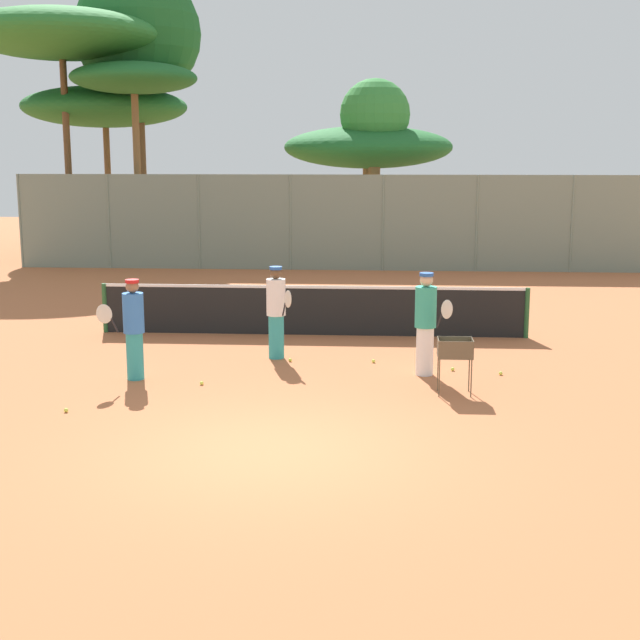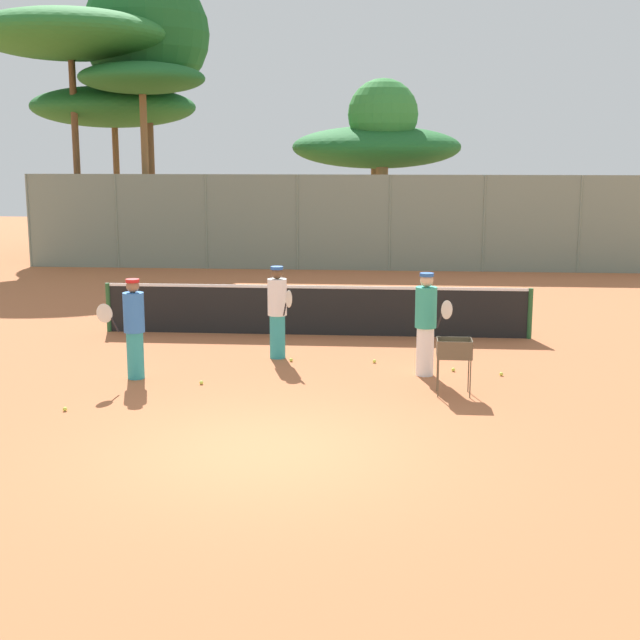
% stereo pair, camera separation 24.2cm
% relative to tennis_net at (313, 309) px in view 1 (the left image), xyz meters
% --- Properties ---
extents(ground_plane, '(80.00, 80.00, 0.00)m').
position_rel_tennis_net_xyz_m(ground_plane, '(0.00, -7.48, -0.56)').
color(ground_plane, '#B7663D').
extents(tennis_net, '(9.16, 0.10, 1.07)m').
position_rel_tennis_net_xyz_m(tennis_net, '(0.00, 0.00, 0.00)').
color(tennis_net, '#26592D').
rests_on(tennis_net, ground_plane).
extents(back_fence, '(21.30, 0.08, 3.12)m').
position_rel_tennis_net_xyz_m(back_fence, '(0.00, 10.47, 1.00)').
color(back_fence, gray).
rests_on(back_fence, ground_plane).
extents(tree_0, '(6.21, 6.21, 6.28)m').
position_rel_tennis_net_xyz_m(tree_0, '(-9.06, 15.38, 4.93)').
color(tree_0, brown).
rests_on(tree_0, ground_plane).
extents(tree_1, '(6.77, 6.77, 8.66)m').
position_rel_tennis_net_xyz_m(tree_1, '(-9.65, 12.69, 7.24)').
color(tree_1, brown).
rests_on(tree_1, ground_plane).
extents(tree_2, '(4.61, 4.61, 10.38)m').
position_rel_tennis_net_xyz_m(tree_2, '(-7.48, 14.61, 7.50)').
color(tree_2, brown).
rests_on(tree_2, ground_plane).
extents(tree_3, '(6.50, 6.50, 4.81)m').
position_rel_tennis_net_xyz_m(tree_3, '(0.93, 16.42, 3.42)').
color(tree_3, brown).
rests_on(tree_3, ground_plane).
extents(tree_4, '(4.33, 4.33, 6.86)m').
position_rel_tennis_net_xyz_m(tree_4, '(-7.06, 12.31, 5.71)').
color(tree_4, brown).
rests_on(tree_4, ground_plane).
extents(tree_5, '(2.61, 2.61, 6.49)m').
position_rel_tennis_net_xyz_m(tree_5, '(1.18, 15.18, 4.50)').
color(tree_5, brown).
rests_on(tree_5, ground_plane).
extents(player_white_outfit, '(0.72, 0.70, 1.75)m').
position_rel_tennis_net_xyz_m(player_white_outfit, '(-2.79, -3.94, 0.35)').
color(player_white_outfit, teal).
rests_on(player_white_outfit, ground_plane).
extents(player_red_cap, '(0.65, 0.80, 1.82)m').
position_rel_tennis_net_xyz_m(player_red_cap, '(2.24, -3.30, 0.39)').
color(player_red_cap, white).
rests_on(player_red_cap, ground_plane).
extents(player_yellow_shirt, '(0.57, 0.83, 1.76)m').
position_rel_tennis_net_xyz_m(player_yellow_shirt, '(-0.52, -2.20, 0.36)').
color(player_yellow_shirt, teal).
rests_on(player_yellow_shirt, ground_plane).
extents(ball_cart, '(0.56, 0.41, 0.92)m').
position_rel_tennis_net_xyz_m(ball_cart, '(2.65, -4.52, 0.13)').
color(ball_cart, brown).
rests_on(ball_cart, ground_plane).
extents(tennis_ball_0, '(0.07, 0.07, 0.07)m').
position_rel_tennis_net_xyz_m(tennis_ball_0, '(3.58, -3.23, -0.52)').
color(tennis_ball_0, '#D1E54C').
rests_on(tennis_ball_0, ground_plane).
extents(tennis_ball_1, '(0.07, 0.07, 0.07)m').
position_rel_tennis_net_xyz_m(tennis_ball_1, '(-0.24, -2.47, -0.52)').
color(tennis_ball_1, '#D1E54C').
rests_on(tennis_ball_1, ground_plane).
extents(tennis_ball_2, '(0.07, 0.07, 0.07)m').
position_rel_tennis_net_xyz_m(tennis_ball_2, '(-3.30, -5.96, -0.52)').
color(tennis_ball_2, '#D1E54C').
rests_on(tennis_ball_2, ground_plane).
extents(tennis_ball_3, '(0.07, 0.07, 0.07)m').
position_rel_tennis_net_xyz_m(tennis_ball_3, '(1.33, -2.45, -0.52)').
color(tennis_ball_3, '#D1E54C').
rests_on(tennis_ball_3, ground_plane).
extents(tennis_ball_4, '(0.07, 0.07, 0.07)m').
position_rel_tennis_net_xyz_m(tennis_ball_4, '(-1.56, -4.25, -0.52)').
color(tennis_ball_4, '#D1E54C').
rests_on(tennis_ball_4, ground_plane).
extents(tennis_ball_5, '(0.07, 0.07, 0.07)m').
position_rel_tennis_net_xyz_m(tennis_ball_5, '(2.76, -2.98, -0.52)').
color(tennis_ball_5, '#D1E54C').
rests_on(tennis_ball_5, ground_plane).
extents(parked_car, '(4.20, 1.70, 1.60)m').
position_rel_tennis_net_xyz_m(parked_car, '(4.11, 14.45, 0.10)').
color(parked_car, '#3F4C8C').
rests_on(parked_car, ground_plane).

